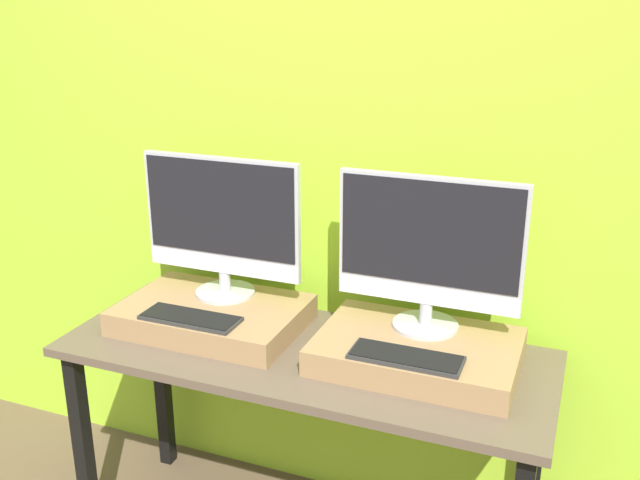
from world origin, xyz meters
The scene contains 8 objects.
wall_back centered at (0.00, 0.68, 1.30)m, with size 8.00×0.04×2.60m.
workbench centered at (0.00, 0.30, 0.69)m, with size 1.59×0.61×0.79m.
wooden_riser_left centered at (-0.36, 0.35, 0.83)m, with size 0.62×0.42×0.08m.
monitor_left centered at (-0.36, 0.44, 1.14)m, with size 0.58×0.21×0.49m.
keyboard_left centered at (-0.36, 0.21, 0.88)m, with size 0.33×0.12×0.01m.
wooden_riser_right centered at (0.36, 0.35, 0.83)m, with size 0.62×0.42×0.08m.
monitor_right centered at (0.36, 0.44, 1.14)m, with size 0.58×0.21×0.49m.
keyboard_right centered at (0.36, 0.21, 0.88)m, with size 0.33×0.12×0.01m.
Camera 1 is at (0.81, -1.60, 1.88)m, focal length 40.00 mm.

